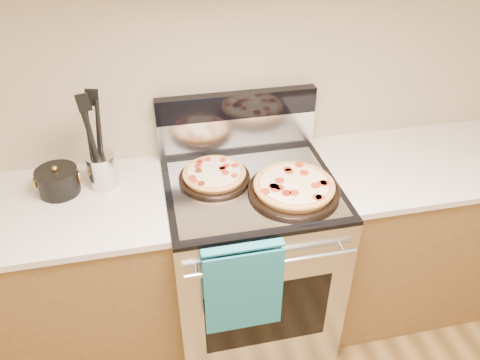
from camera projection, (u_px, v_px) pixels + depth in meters
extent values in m
plane|color=tan|center=(235.00, 63.00, 2.10)|extent=(4.00, 0.00, 4.00)
cube|color=#B7B7BC|center=(250.00, 261.00, 2.34)|extent=(0.76, 0.68, 0.90)
cube|color=black|center=(267.00, 314.00, 2.07)|extent=(0.56, 0.01, 0.40)
cube|color=black|center=(251.00, 186.00, 2.07)|extent=(0.76, 0.68, 0.02)
cube|color=silver|center=(237.00, 133.00, 2.26)|extent=(0.76, 0.06, 0.18)
cube|color=black|center=(237.00, 105.00, 2.18)|extent=(0.76, 0.06, 0.12)
cylinder|color=silver|center=(273.00, 264.00, 1.84)|extent=(0.70, 0.03, 0.03)
cube|color=gray|center=(253.00, 188.00, 2.04)|extent=(0.70, 0.55, 0.01)
cube|color=brown|center=(68.00, 286.00, 2.22)|extent=(1.00, 0.62, 0.88)
cube|color=beige|center=(45.00, 211.00, 1.95)|extent=(1.02, 0.64, 0.03)
cube|color=brown|center=(408.00, 234.00, 2.52)|extent=(1.00, 0.62, 0.88)
cube|color=beige|center=(427.00, 163.00, 2.26)|extent=(1.02, 0.64, 0.03)
cylinder|color=silver|center=(102.00, 171.00, 2.04)|extent=(0.12, 0.12, 0.15)
cylinder|color=black|center=(58.00, 182.00, 2.01)|extent=(0.18, 0.18, 0.10)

